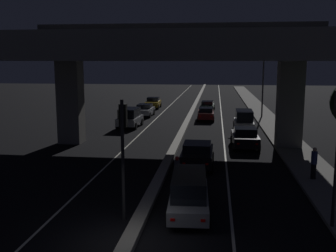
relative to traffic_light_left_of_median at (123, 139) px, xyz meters
name	(u,v)px	position (x,y,z in m)	size (l,w,h in m)	color
ground_plane	(129,245)	(0.69, -2.32, -3.47)	(200.00, 200.00, 0.00)	black
lane_line_left_inner	(160,115)	(-3.11, 32.68, -3.46)	(0.12, 126.00, 0.00)	beige
lane_line_right_inner	(222,116)	(4.50, 32.68, -3.46)	(0.12, 126.00, 0.00)	beige
median_divider	(191,114)	(0.69, 32.68, -3.34)	(0.59, 126.00, 0.25)	gray
sidewalk_right	(272,125)	(9.64, 25.68, -3.38)	(2.66, 126.00, 0.16)	slate
elevated_overpass	(177,52)	(0.69, 15.04, 3.88)	(22.04, 13.12, 9.46)	gray
traffic_light_left_of_median	(123,139)	(0.00, 0.00, 0.00)	(0.30, 0.49, 5.09)	black
street_lamp	(261,77)	(8.89, 31.57, 1.28)	(2.22, 0.32, 8.05)	#2D2D30
car_silver_lead	(189,192)	(2.65, 1.10, -2.56)	(1.99, 4.75, 1.72)	gray
car_black_second	(197,154)	(2.66, 8.56, -2.62)	(2.07, 4.15, 1.62)	black
car_black_third	(245,137)	(6.05, 14.88, -2.69)	(2.10, 4.35, 1.55)	black
car_white_fourth	(244,120)	(6.49, 22.50, -2.43)	(1.95, 4.53, 1.97)	silver
car_dark_red_fifth	(206,114)	(2.66, 28.71, -2.69)	(1.97, 4.10, 1.47)	#591414
car_dark_green_sixth	(208,106)	(2.67, 37.53, -2.77)	(1.99, 4.33, 1.34)	black
car_silver_lead_oncoming	(130,117)	(-4.85, 23.06, -2.44)	(2.18, 4.28, 1.95)	gray
car_silver_second_oncoming	(145,110)	(-4.82, 31.29, -2.70)	(2.08, 4.29, 1.47)	gray
car_taxi_yellow_third_oncoming	(153,103)	(-5.08, 39.54, -2.68)	(2.03, 4.18, 1.56)	gold
motorcycle_red_filtering_near	(177,171)	(1.68, 5.58, -2.87)	(0.33, 1.94, 1.41)	black
pedestrian_on_sidewalk	(314,163)	(9.20, 6.40, -2.40)	(0.33, 0.33, 1.78)	black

